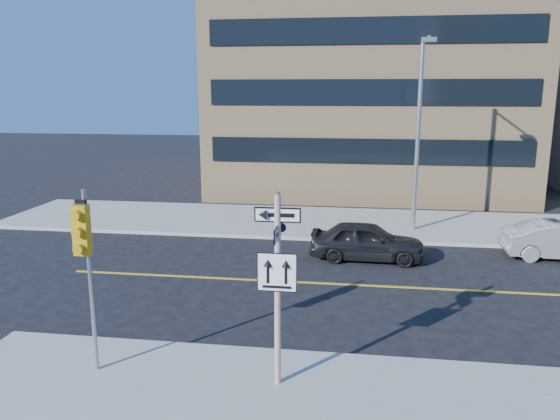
% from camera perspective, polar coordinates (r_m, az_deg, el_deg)
% --- Properties ---
extents(ground, '(120.00, 120.00, 0.00)m').
position_cam_1_polar(ground, '(14.22, 1.27, -13.09)').
color(ground, black).
rests_on(ground, ground).
extents(sign_pole, '(0.92, 0.92, 4.06)m').
position_cam_1_polar(sign_pole, '(10.98, -0.26, -7.23)').
color(sign_pole, silver).
rests_on(sign_pole, near_sidewalk).
extents(traffic_signal, '(0.32, 0.45, 4.00)m').
position_cam_1_polar(traffic_signal, '(11.90, -19.83, -3.43)').
color(traffic_signal, gray).
rests_on(traffic_signal, near_sidewalk).
extents(parked_car_a, '(1.79, 4.20, 1.41)m').
position_cam_1_polar(parked_car_a, '(20.27, 9.06, -3.21)').
color(parked_car_a, black).
rests_on(parked_car_a, ground).
extents(streetlight_a, '(0.55, 2.25, 8.00)m').
position_cam_1_polar(streetlight_a, '(23.66, 14.34, 8.76)').
color(streetlight_a, gray).
rests_on(streetlight_a, far_sidewalk).
extents(building_brick, '(18.00, 18.00, 18.00)m').
position_cam_1_polar(building_brick, '(37.85, 9.26, 16.68)').
color(building_brick, tan).
rests_on(building_brick, ground).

